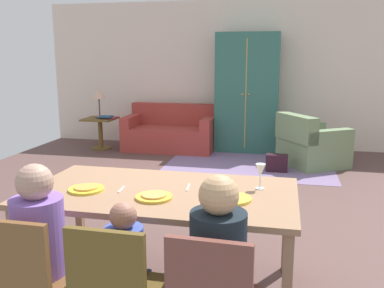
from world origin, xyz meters
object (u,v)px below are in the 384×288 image
at_px(person_man, 44,260).
at_px(handbag, 277,163).
at_px(dining_table, 162,199).
at_px(plate_near_child, 154,197).
at_px(armchair, 311,146).
at_px(couch, 171,133).
at_px(wine_glass, 260,171).
at_px(table_lamp, 99,95).
at_px(book_lower, 111,118).
at_px(plate_near_woman, 233,199).
at_px(armoire, 247,93).
at_px(person_woman, 219,280).
at_px(plate_near_man, 86,189).
at_px(book_upper, 106,116).
at_px(person_child, 128,283).
at_px(side_table, 100,129).
at_px(dining_chair_man, 27,278).

relative_size(person_man, handbag, 3.47).
bearing_deg(dining_table, plate_near_child, -90.00).
distance_m(person_man, armchair, 4.98).
bearing_deg(couch, wine_glass, -67.12).
distance_m(plate_near_child, person_man, 0.78).
distance_m(table_lamp, book_lower, 0.47).
height_order(plate_near_woman, book_lower, plate_near_woman).
xyz_separation_m(armoire, handbag, (0.58, -1.36, -0.92)).
relative_size(person_man, person_woman, 1.00).
bearing_deg(armoire, plate_near_man, -98.01).
height_order(book_upper, handbag, book_upper).
distance_m(person_child, armchair, 4.82).
height_order(armoire, table_lamp, armoire).
xyz_separation_m(person_child, person_woman, (0.52, 0.01, 0.08)).
relative_size(armchair, book_lower, 5.39).
xyz_separation_m(person_child, side_table, (-2.47, 5.08, -0.06)).
relative_size(dining_chair_man, armoire, 0.41).
distance_m(wine_glass, person_woman, 0.97).
xyz_separation_m(dining_chair_man, person_man, (0.00, 0.18, 0.02)).
bearing_deg(wine_glass, plate_near_man, -166.02).
bearing_deg(armoire, plate_near_child, -92.01).
distance_m(armoire, table_lamp, 2.68).
bearing_deg(table_lamp, plate_near_woman, -56.27).
distance_m(plate_near_man, table_lamp, 4.91).
bearing_deg(handbag, plate_near_man, -109.59).
bearing_deg(plate_near_woman, book_upper, 122.71).
xyz_separation_m(dining_chair_man, book_upper, (-1.79, 5.19, 0.13)).
distance_m(person_man, table_lamp, 5.46).
relative_size(person_child, person_woman, 0.83).
relative_size(book_lower, book_upper, 1.00).
bearing_deg(table_lamp, armchair, -6.57).
distance_m(plate_near_man, couch, 4.83).
height_order(person_child, book_upper, person_child).
bearing_deg(couch, handbag, -30.63).
height_order(plate_near_woman, wine_glass, wine_glass).
distance_m(book_upper, handbag, 3.23).
bearing_deg(wine_glass, book_lower, 125.00).
distance_m(armchair, handbag, 0.72).
relative_size(dining_table, side_table, 3.27).
distance_m(plate_near_child, person_child, 0.62).
bearing_deg(book_upper, plate_near_child, -62.76).
relative_size(person_man, book_lower, 5.04).
xyz_separation_m(armoire, table_lamp, (-2.64, -0.46, -0.04)).
bearing_deg(armchair, book_upper, 174.07).
distance_m(book_lower, book_upper, 0.09).
relative_size(plate_near_woman, book_lower, 1.14).
bearing_deg(person_man, armchair, 68.98).
xyz_separation_m(couch, side_table, (-1.27, -0.26, 0.07)).
distance_m(wine_glass, handbag, 3.39).
distance_m(person_woman, table_lamp, 5.91).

